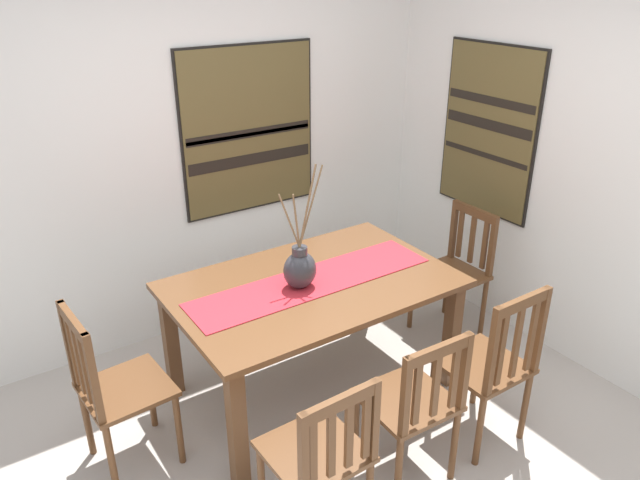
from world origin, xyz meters
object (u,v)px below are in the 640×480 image
(chair_0, at_px, (456,270))
(painting_on_back_wall, at_px, (249,130))
(dining_table, at_px, (312,297))
(painting_on_side_wall, at_px, (489,130))
(chair_1, at_px, (491,364))
(centerpiece_vase, at_px, (300,268))
(chair_3, at_px, (321,455))
(chair_2, at_px, (414,403))
(chair_4, at_px, (114,387))

(chair_0, relative_size, painting_on_back_wall, 0.80)
(dining_table, relative_size, painting_on_side_wall, 1.38)
(dining_table, xyz_separation_m, chair_1, (0.55, -0.91, -0.15))
(centerpiece_vase, bearing_deg, chair_0, 0.69)
(chair_3, bearing_deg, painting_on_back_wall, 69.62)
(chair_1, height_order, painting_on_back_wall, painting_on_back_wall)
(chair_2, relative_size, painting_on_side_wall, 0.76)
(chair_4, bearing_deg, chair_0, -0.42)
(chair_2, bearing_deg, painting_on_side_wall, 34.34)
(chair_0, height_order, painting_on_side_wall, painting_on_side_wall)
(chair_1, bearing_deg, chair_4, 151.85)
(chair_2, bearing_deg, centerpiece_vase, 96.85)
(chair_1, relative_size, painting_on_side_wall, 0.83)
(chair_1, height_order, painting_on_side_wall, painting_on_side_wall)
(chair_4, height_order, painting_on_back_wall, painting_on_back_wall)
(chair_1, bearing_deg, painting_on_side_wall, 46.25)
(centerpiece_vase, distance_m, chair_2, 0.97)
(chair_2, distance_m, painting_on_side_wall, 2.13)
(chair_2, bearing_deg, dining_table, 90.82)
(chair_0, bearing_deg, chair_1, -125.72)
(chair_2, bearing_deg, chair_3, -176.29)
(chair_4, bearing_deg, centerpiece_vase, -1.75)
(dining_table, bearing_deg, chair_2, -89.18)
(chair_0, xyz_separation_m, painting_on_side_wall, (0.40, 0.19, 0.90))
(dining_table, xyz_separation_m, chair_2, (0.01, -0.89, -0.17))
(chair_2, relative_size, painting_on_back_wall, 0.78)
(dining_table, height_order, chair_4, chair_4)
(chair_3, bearing_deg, painting_on_side_wall, 27.42)
(chair_2, height_order, painting_on_side_wall, painting_on_side_wall)
(centerpiece_vase, xyz_separation_m, chair_4, (-1.09, 0.03, -0.37))
(centerpiece_vase, height_order, painting_on_back_wall, painting_on_back_wall)
(centerpiece_vase, distance_m, chair_0, 1.35)
(chair_0, bearing_deg, dining_table, -179.99)
(dining_table, distance_m, painting_on_back_wall, 1.33)
(chair_0, bearing_deg, painting_on_back_wall, 132.90)
(chair_1, distance_m, chair_4, 1.97)
(chair_2, relative_size, chair_4, 0.93)
(dining_table, relative_size, centerpiece_vase, 2.31)
(chair_2, distance_m, chair_4, 1.51)
(chair_3, height_order, painting_on_side_wall, painting_on_side_wall)
(dining_table, relative_size, chair_1, 1.67)
(centerpiece_vase, bearing_deg, dining_table, 9.47)
(dining_table, relative_size, painting_on_back_wall, 1.41)
(chair_0, distance_m, painting_on_side_wall, 1.00)
(chair_1, height_order, chair_3, chair_1)
(chair_3, bearing_deg, dining_table, 58.89)
(centerpiece_vase, xyz_separation_m, painting_on_side_wall, (1.70, 0.21, 0.50))
(centerpiece_vase, bearing_deg, chair_4, 178.25)
(centerpiece_vase, xyz_separation_m, painting_on_back_wall, (0.28, 1.11, 0.52))
(dining_table, height_order, chair_2, chair_2)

